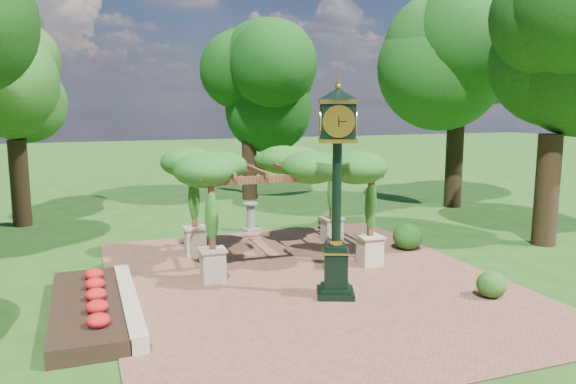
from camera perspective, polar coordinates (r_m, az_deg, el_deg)
name	(u,v)px	position (r m, az deg, el deg)	size (l,w,h in m)	color
ground	(323,294)	(14.16, 3.57, -10.35)	(120.00, 120.00, 0.00)	#1E4714
brick_plaza	(308,282)	(15.02, 2.01, -9.10)	(10.00, 12.00, 0.04)	brown
border_wall	(129,303)	(13.49, -15.85, -10.77)	(0.35, 5.00, 0.40)	#C6B793
flower_bed	(87,309)	(13.48, -19.73, -11.09)	(1.50, 5.00, 0.36)	red
pedestal_clock	(337,174)	(13.29, 5.00, 1.88)	(1.31, 1.31, 5.10)	black
pergola	(279,170)	(16.43, -0.88, 2.28)	(5.41, 3.49, 3.36)	beige
sundial	(251,219)	(20.79, -3.82, -2.72)	(0.73, 0.73, 1.05)	gray
shrub_front	(491,284)	(14.58, 19.97, -8.80)	(0.72, 0.72, 0.64)	#235719
shrub_mid	(408,236)	(18.44, 12.06, -4.41)	(0.95, 0.95, 0.85)	#205417
shrub_back	(328,220)	(20.94, 4.09, -2.84)	(0.77, 0.77, 0.70)	#2A5719
tree_west_far	(11,72)	(23.59, -26.29, 10.89)	(3.44, 3.44, 8.55)	black
tree_north	(249,89)	(27.36, -4.03, 10.39)	(4.67, 4.67, 7.78)	black
tree_east_far	(459,61)	(26.40, 16.97, 12.63)	(5.22, 5.22, 9.49)	black
tree_east_near	(558,44)	(20.28, 25.72, 13.35)	(4.64, 4.64, 9.52)	#362515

